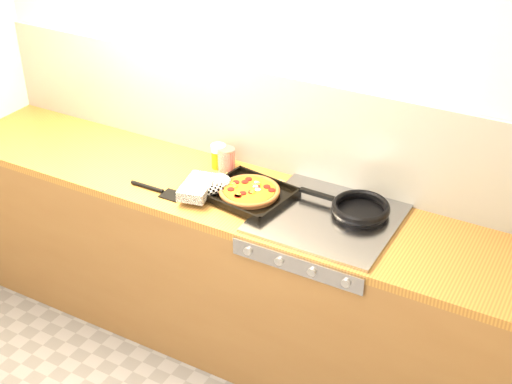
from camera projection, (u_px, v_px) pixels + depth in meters
The scene contains 9 objects.
room_shell at pixel (269, 122), 3.42m from camera, with size 3.20×3.20×3.20m.
counter_run at pixel (241, 271), 3.56m from camera, with size 3.20×0.62×0.90m.
stovetop at pixel (327, 219), 3.14m from camera, with size 0.60×0.56×0.02m, color #9A9A9F.
pizza_on_tray at pixel (236, 190), 3.28m from camera, with size 0.50×0.40×0.06m.
frying_pan at pixel (359, 209), 3.15m from camera, with size 0.44×0.27×0.04m.
tomato_can at pixel (226, 160), 3.49m from camera, with size 0.11×0.11×0.12m.
juice_glass at pixel (218, 156), 3.52m from camera, with size 0.08×0.08×0.12m.
wooden_spoon at pixel (261, 179), 3.43m from camera, with size 0.30×0.09×0.02m.
black_spatula at pixel (157, 190), 3.35m from camera, with size 0.28×0.09×0.02m.
Camera 1 is at (1.45, -1.35, 2.62)m, focal length 50.00 mm.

